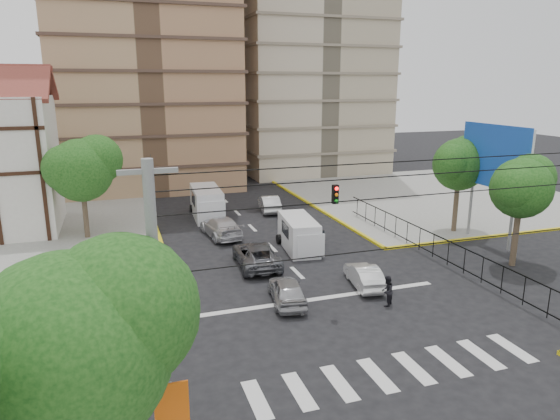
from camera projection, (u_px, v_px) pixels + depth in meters
name	position (u px, v px, depth m)	size (l,w,h in m)	color
ground	(332.00, 308.00, 24.86)	(160.00, 160.00, 0.00)	black
sidewalk_ne	(434.00, 196.00, 49.36)	(26.00, 26.00, 0.15)	gray
crosswalk_stripes	(396.00, 371.00, 19.34)	(12.00, 2.40, 0.01)	silver
stop_line	(322.00, 298.00, 25.96)	(13.00, 0.40, 0.01)	silver
park_fence	(432.00, 259.00, 31.76)	(0.10, 22.50, 1.66)	black
billboard	(495.00, 158.00, 33.33)	(0.36, 6.20, 8.10)	slate
tree_sw_near	(73.00, 343.00, 11.04)	(5.63, 4.60, 7.57)	#473828
tree_park_a	(523.00, 185.00, 29.49)	(4.41, 3.60, 6.83)	#473828
tree_park_c	(460.00, 162.00, 36.16)	(4.65, 3.80, 7.25)	#473828
tree_tudor	(82.00, 167.00, 34.65)	(5.39, 4.40, 7.43)	#473828
traffic_light_nw	(155.00, 221.00, 28.88)	(0.28, 0.22, 4.40)	black
traffic_light_hanging	(355.00, 201.00, 21.54)	(18.00, 9.12, 0.92)	black
utility_pole_sw	(158.00, 330.00, 12.65)	(1.40, 0.28, 9.00)	slate
district_sign	(172.00, 413.00, 13.06)	(0.90, 0.12, 3.20)	slate
van_right_lane	(300.00, 235.00, 33.24)	(2.40, 4.98, 2.16)	silver
van_left_lane	(207.00, 204.00, 41.18)	(2.42, 5.60, 2.48)	silver
car_silver_front_left	(287.00, 290.00, 25.29)	(1.58, 3.93, 1.34)	#A4A4A8
car_white_front_right	(364.00, 275.00, 27.38)	(1.32, 3.77, 1.24)	white
car_grey_mid_left	(256.00, 255.00, 30.42)	(2.36, 5.11, 1.42)	slate
car_silver_rear_left	(221.00, 227.00, 36.29)	(2.07, 5.09, 1.48)	silver
car_darkgrey_mid_right	(292.00, 216.00, 39.54)	(1.49, 3.71, 1.27)	#262629
car_white_rear_right	(269.00, 203.00, 43.53)	(1.50, 4.31, 1.42)	silver
pedestrian_crosswalk	(387.00, 291.00, 24.92)	(0.76, 0.59, 1.57)	black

